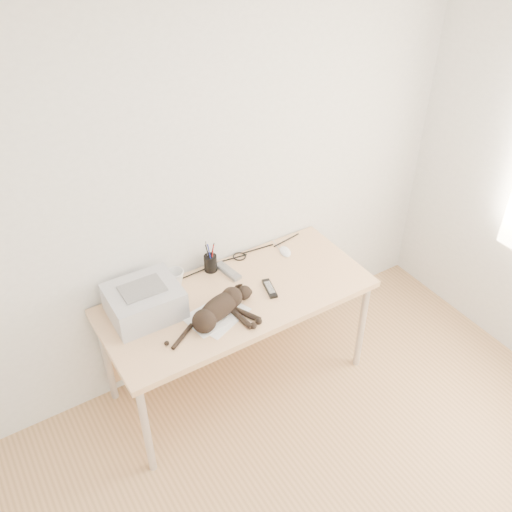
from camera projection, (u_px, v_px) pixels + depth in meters
wall_back at (203, 186)px, 3.24m from camera, size 3.50×0.00×3.50m
desk at (230, 304)px, 3.47m from camera, size 1.60×0.70×0.74m
printer at (144, 301)px, 3.16m from camera, size 0.40×0.34×0.19m
papers at (217, 316)px, 3.19m from camera, size 0.38×0.31×0.01m
cat at (218, 311)px, 3.14m from camera, size 0.60×0.30×0.14m
mug at (175, 278)px, 3.38m from camera, size 0.14×0.14×0.10m
pen_cup at (210, 263)px, 3.49m from camera, size 0.08×0.08×0.20m
remote_grey at (228, 271)px, 3.50m from camera, size 0.09×0.21×0.02m
remote_black at (270, 289)px, 3.37m from camera, size 0.09×0.17×0.02m
mouse at (285, 250)px, 3.66m from camera, size 0.10×0.13×0.04m
cable_tangle at (212, 267)px, 3.54m from camera, size 1.36×0.09×0.01m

